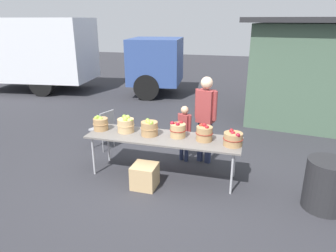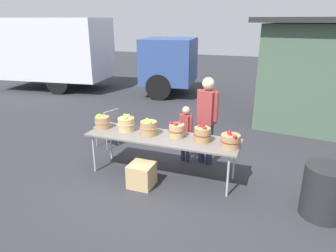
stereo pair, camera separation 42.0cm
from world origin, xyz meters
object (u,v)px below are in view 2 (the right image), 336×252
at_px(apple_basket_green_0, 102,122).
at_px(trash_barrel, 325,191).
at_px(apple_basket_red_1, 202,134).
at_px(apple_basket_red_2, 231,141).
at_px(apple_basket_green_2, 149,127).
at_px(market_table, 162,139).
at_px(child_customer, 186,130).
at_px(produce_crate, 142,175).
at_px(box_truck, 80,52).
at_px(apple_basket_red_0, 177,130).
at_px(apple_basket_green_1, 126,124).
at_px(vendor_adult, 207,114).
at_px(folding_chair, 109,125).

height_order(apple_basket_green_0, trash_barrel, apple_basket_green_0).
height_order(apple_basket_red_1, apple_basket_red_2, apple_basket_red_1).
height_order(apple_basket_green_2, trash_barrel, apple_basket_green_2).
distance_m(market_table, child_customer, 0.75).
distance_m(market_table, produce_crate, 0.72).
height_order(apple_basket_red_1, box_truck, box_truck).
height_order(apple_basket_green_2, apple_basket_red_0, apple_basket_green_2).
height_order(apple_basket_green_1, child_customer, child_customer).
relative_size(vendor_adult, folding_chair, 1.98).
distance_m(apple_basket_red_2, trash_barrel, 1.51).
relative_size(apple_basket_red_1, vendor_adult, 0.17).
xyz_separation_m(apple_basket_red_0, folding_chair, (-1.83, 0.75, -0.37)).
relative_size(apple_basket_green_0, apple_basket_green_2, 0.91).
xyz_separation_m(apple_basket_red_1, produce_crate, (-0.90, -0.51, -0.68)).
bearing_deg(vendor_adult, apple_basket_red_2, 142.37).
bearing_deg(apple_basket_green_1, apple_basket_green_2, -6.14).
distance_m(apple_basket_red_0, folding_chair, 2.01).
bearing_deg(vendor_adult, box_truck, -20.90).
bearing_deg(apple_basket_green_0, folding_chair, 114.58).
height_order(apple_basket_green_0, vendor_adult, vendor_adult).
bearing_deg(box_truck, produce_crate, -55.40).
bearing_deg(vendor_adult, child_customer, 25.64).
bearing_deg(apple_basket_red_1, apple_basket_green_1, 178.78).
distance_m(apple_basket_red_1, produce_crate, 1.24).
relative_size(child_customer, trash_barrel, 1.47).
relative_size(market_table, apple_basket_green_1, 8.45).
relative_size(apple_basket_green_1, apple_basket_red_1, 1.08).
xyz_separation_m(apple_basket_green_0, trash_barrel, (3.83, -0.34, -0.49)).
relative_size(apple_basket_red_1, produce_crate, 0.74).
bearing_deg(produce_crate, child_customer, 71.39).
bearing_deg(market_table, apple_basket_red_0, 16.83).
height_order(market_table, trash_barrel, trash_barrel).
height_order(apple_basket_green_2, box_truck, box_truck).
distance_m(apple_basket_green_1, folding_chair, 1.21).
relative_size(apple_basket_green_1, child_customer, 0.28).
distance_m(apple_basket_green_1, produce_crate, 1.02).
bearing_deg(apple_basket_green_0, produce_crate, -26.04).
distance_m(market_table, apple_basket_green_0, 1.23).
bearing_deg(folding_chair, apple_basket_green_1, 65.30).
relative_size(apple_basket_red_1, trash_barrel, 0.38).
bearing_deg(produce_crate, box_truck, 132.00).
xyz_separation_m(apple_basket_green_2, folding_chair, (-1.33, 0.81, -0.38)).
height_order(market_table, produce_crate, market_table).
height_order(apple_basket_green_1, folding_chair, apple_basket_green_1).
xyz_separation_m(box_truck, produce_crate, (5.50, -6.11, -1.29)).
bearing_deg(produce_crate, apple_basket_green_0, 153.96).
relative_size(market_table, apple_basket_green_2, 8.59).
relative_size(apple_basket_green_0, folding_chair, 0.33).
bearing_deg(apple_basket_green_2, apple_basket_red_2, -2.51).
xyz_separation_m(apple_basket_red_1, vendor_adult, (-0.11, 0.74, 0.12)).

